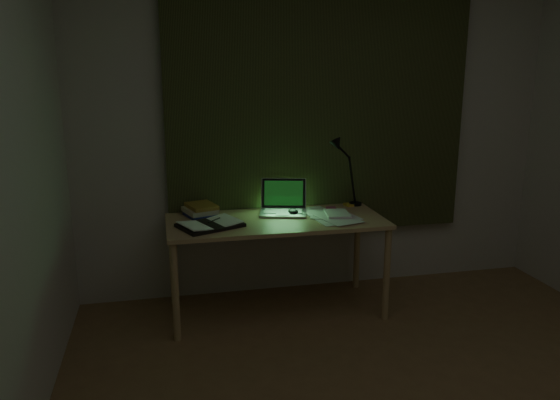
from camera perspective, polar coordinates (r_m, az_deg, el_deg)
The scene contains 11 objects.
wall_back at distance 4.00m, azimuth 4.07°, elevation 8.01°, with size 3.50×0.00×2.50m, color beige.
curtain at distance 3.95m, azimuth 4.29°, elevation 10.84°, with size 2.20×0.06×2.00m, color #2C2F17.
desk at distance 3.74m, azimuth -0.40°, elevation -6.89°, with size 1.44×0.63×0.66m, color tan, non-canonical shape.
laptop at distance 3.73m, azimuth 0.32°, elevation 0.19°, with size 0.32×0.36×0.23m, color #B1B1B5, non-canonical shape.
open_textbook at distance 3.49m, azimuth -7.32°, elevation -2.54°, with size 0.37×0.27×0.03m, color white, non-canonical shape.
book_stack at distance 3.74m, azimuth -8.30°, elevation -1.04°, with size 0.19×0.22×0.09m, color white, non-canonical shape.
loose_papers at distance 3.75m, azimuth 5.15°, elevation -1.45°, with size 0.35×0.37×0.02m, color silver, non-canonical shape.
mouse at distance 3.75m, azimuth 1.38°, elevation -1.22°, with size 0.07×0.10×0.04m, color black.
sticky_yellow at distance 4.03m, azimuth 7.32°, elevation -0.48°, with size 0.07×0.07×0.02m, color gold.
sticky_pink at distance 3.90m, azimuth 5.35°, elevation -0.88°, with size 0.07×0.07×0.01m, color #C44C7B.
desk_lamp at distance 4.00m, azimuth 7.97°, elevation 2.97°, with size 0.34×0.26×0.50m, color black, non-canonical shape.
Camera 1 is at (-1.14, -1.82, 1.64)m, focal length 35.00 mm.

